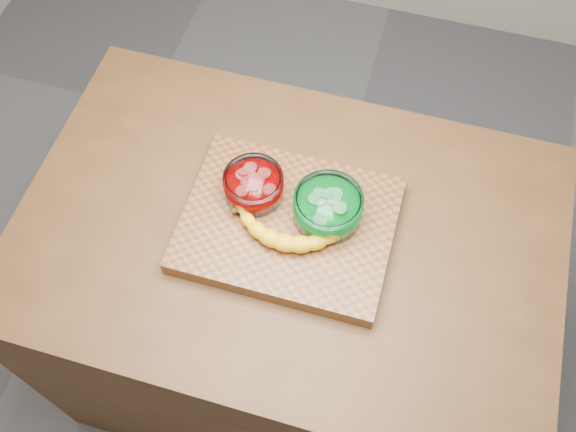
# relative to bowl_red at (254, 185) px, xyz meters

# --- Properties ---
(ground) EXTENTS (3.50, 3.50, 0.00)m
(ground) POSITION_rel_bowl_red_xyz_m (0.09, -0.05, -0.97)
(ground) COLOR #535358
(ground) RESTS_ON ground
(counter) EXTENTS (1.20, 0.80, 0.90)m
(counter) POSITION_rel_bowl_red_xyz_m (0.09, -0.05, -0.52)
(counter) COLOR #4C2E16
(counter) RESTS_ON ground
(cutting_board) EXTENTS (0.45, 0.35, 0.04)m
(cutting_board) POSITION_rel_bowl_red_xyz_m (0.09, -0.05, -0.05)
(cutting_board) COLOR brown
(cutting_board) RESTS_ON counter
(bowl_red) EXTENTS (0.13, 0.13, 0.06)m
(bowl_red) POSITION_rel_bowl_red_xyz_m (0.00, 0.00, 0.00)
(bowl_red) COLOR white
(bowl_red) RESTS_ON cutting_board
(bowl_green) EXTENTS (0.15, 0.15, 0.07)m
(bowl_green) POSITION_rel_bowl_red_xyz_m (0.17, -0.01, 0.00)
(bowl_green) COLOR white
(bowl_green) RESTS_ON cutting_board
(banana) EXTENTS (0.28, 0.13, 0.04)m
(banana) POSITION_rel_bowl_red_xyz_m (0.10, -0.08, -0.01)
(banana) COLOR gold
(banana) RESTS_ON cutting_board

